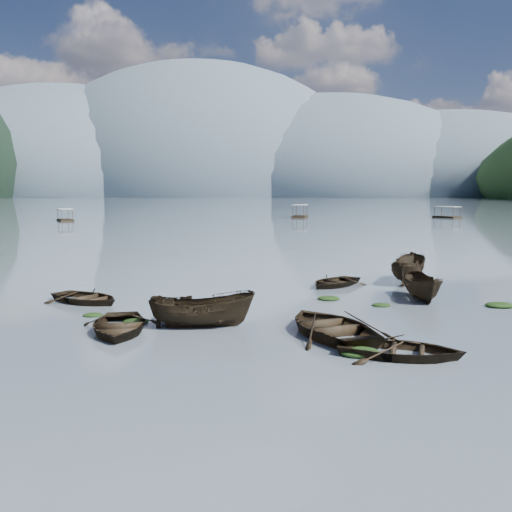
{
  "coord_description": "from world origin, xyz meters",
  "views": [
    {
      "loc": [
        -0.93,
        -17.33,
        5.26
      ],
      "look_at": [
        0.0,
        12.0,
        2.0
      ],
      "focal_mm": 40.0,
      "sensor_mm": 36.0,
      "label": 1
    }
  ],
  "objects_px": {
    "rowboat_0": "(118,332)",
    "pontoon_left": "(65,221)",
    "pontoon_centre": "(300,217)",
    "rowboat_3": "(331,335)"
  },
  "relations": [
    {
      "from": "rowboat_0",
      "to": "pontoon_left",
      "type": "distance_m",
      "value": 91.26
    },
    {
      "from": "pontoon_left",
      "to": "pontoon_centre",
      "type": "bearing_deg",
      "value": -7.68
    },
    {
      "from": "rowboat_3",
      "to": "pontoon_centre",
      "type": "relative_size",
      "value": 0.74
    },
    {
      "from": "pontoon_centre",
      "to": "rowboat_3",
      "type": "bearing_deg",
      "value": -82.01
    },
    {
      "from": "rowboat_0",
      "to": "rowboat_3",
      "type": "relative_size",
      "value": 0.84
    },
    {
      "from": "pontoon_left",
      "to": "rowboat_3",
      "type": "bearing_deg",
      "value": -92.45
    },
    {
      "from": "pontoon_left",
      "to": "pontoon_centre",
      "type": "height_order",
      "value": "pontoon_centre"
    },
    {
      "from": "rowboat_0",
      "to": "pontoon_left",
      "type": "height_order",
      "value": "pontoon_left"
    },
    {
      "from": "pontoon_centre",
      "to": "rowboat_0",
      "type": "bearing_deg",
      "value": -86.5
    },
    {
      "from": "pontoon_left",
      "to": "pontoon_centre",
      "type": "distance_m",
      "value": 47.9
    }
  ]
}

